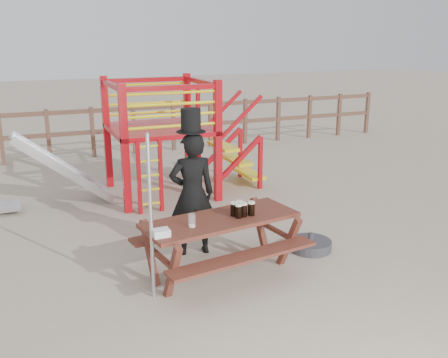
{
  "coord_description": "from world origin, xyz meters",
  "views": [
    {
      "loc": [
        -2.15,
        -4.95,
        2.81
      ],
      "look_at": [
        0.27,
        0.8,
        1.0
      ],
      "focal_mm": 40.0,
      "sensor_mm": 36.0,
      "label": 1
    }
  ],
  "objects": [
    {
      "name": "stout_pints",
      "position": [
        0.22,
        0.14,
        0.81
      ],
      "size": [
        0.28,
        0.19,
        0.17
      ],
      "color": "black",
      "rests_on": "picnic_table"
    },
    {
      "name": "back_fence",
      "position": [
        0.0,
        7.0,
        0.74
      ],
      "size": [
        15.09,
        0.09,
        1.2
      ],
      "color": "brown",
      "rests_on": "ground"
    },
    {
      "name": "metal_pole",
      "position": [
        -0.94,
        -0.06,
        0.93
      ],
      "size": [
        0.04,
        0.04,
        1.85
      ],
      "primitive_type": "cylinder",
      "color": "#B2B2B7",
      "rests_on": "ground"
    },
    {
      "name": "playground_fort",
      "position": [
        0.12,
        3.58,
        1.07
      ],
      "size": [
        4.71,
        1.84,
        2.1
      ],
      "color": "#B40C14",
      "rests_on": "ground"
    },
    {
      "name": "man_with_hat",
      "position": [
        -0.14,
        0.89,
        0.87
      ],
      "size": [
        0.64,
        0.47,
        1.93
      ],
      "rotation": [
        0.0,
        0.0,
        3.01
      ],
      "color": "black",
      "rests_on": "ground"
    },
    {
      "name": "paper_bag",
      "position": [
        -0.84,
        -0.1,
        0.76
      ],
      "size": [
        0.18,
        0.14,
        0.08
      ],
      "primitive_type": "cube",
      "rotation": [
        0.0,
        0.0,
        0.02
      ],
      "color": "white",
      "rests_on": "picnic_table"
    },
    {
      "name": "ground",
      "position": [
        0.0,
        0.0,
        0.0
      ],
      "size": [
        60.0,
        60.0,
        0.0
      ],
      "primitive_type": "plane",
      "color": "tan",
      "rests_on": "ground"
    },
    {
      "name": "parasol_base",
      "position": [
        1.36,
        0.36,
        0.07
      ],
      "size": [
        0.57,
        0.57,
        0.24
      ],
      "color": "#353439",
      "rests_on": "ground"
    },
    {
      "name": "empty_glasses",
      "position": [
        -0.44,
        0.04,
        0.79
      ],
      "size": [
        0.08,
        0.08,
        0.15
      ],
      "color": "silver",
      "rests_on": "picnic_table"
    },
    {
      "name": "picnic_table",
      "position": [
        -0.03,
        0.17,
        0.46
      ],
      "size": [
        2.04,
        1.55,
        0.72
      ],
      "rotation": [
        0.0,
        0.0,
        0.15
      ],
      "color": "brown",
      "rests_on": "ground"
    }
  ]
}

